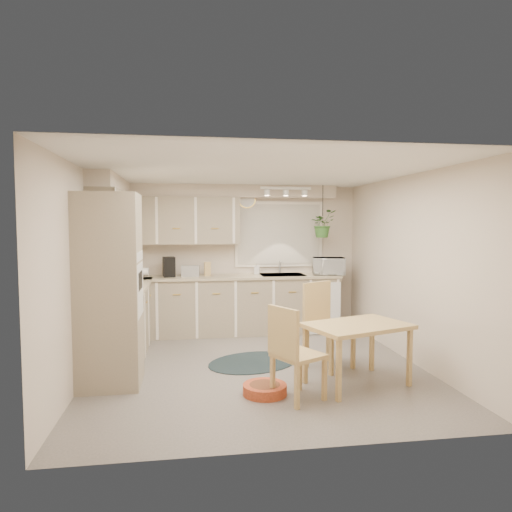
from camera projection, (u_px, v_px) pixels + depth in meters
name	position (u px, v px, depth m)	size (l,w,h in m)	color
floor	(256.00, 367.00, 5.65)	(4.20, 4.20, 0.00)	slate
ceiling	(256.00, 172.00, 5.48)	(4.20, 4.20, 0.00)	silver
wall_back	(238.00, 258.00, 7.63)	(4.00, 0.04, 2.40)	beige
wall_front	(297.00, 298.00, 3.49)	(4.00, 0.04, 2.40)	beige
wall_left	(86.00, 273.00, 5.27)	(0.04, 4.20, 2.40)	beige
wall_right	(410.00, 268.00, 5.86)	(0.04, 4.20, 2.40)	beige
base_cab_left	(124.00, 321.00, 6.23)	(0.60, 1.85, 0.90)	gray
base_cab_back	(228.00, 306.00, 7.36)	(3.60, 0.60, 0.90)	gray
counter_left	(124.00, 287.00, 6.20)	(0.64, 1.89, 0.04)	tan
counter_back	(228.00, 277.00, 7.32)	(3.64, 0.64, 0.04)	tan
oven_stack	(110.00, 290.00, 4.96)	(0.65, 0.65, 2.10)	gray
wall_oven_face	(140.00, 290.00, 5.00)	(0.02, 0.56, 0.58)	silver
upper_cab_left	(114.00, 220.00, 6.24)	(0.35, 2.00, 0.75)	gray
upper_cab_back	(177.00, 221.00, 7.27)	(2.00, 0.35, 0.75)	gray
soffit_left	(111.00, 185.00, 6.20)	(0.30, 2.00, 0.20)	beige
soffit_back	(226.00, 191.00, 7.38)	(3.60, 0.30, 0.20)	beige
cooktop	(119.00, 291.00, 5.63)	(0.52, 0.58, 0.02)	silver
range_hood	(116.00, 254.00, 5.59)	(0.40, 0.60, 0.14)	silver
window_blinds	(279.00, 234.00, 7.68)	(1.40, 0.02, 1.00)	silver
window_frame	(279.00, 234.00, 7.69)	(1.50, 0.02, 1.10)	white
sink	(282.00, 277.00, 7.46)	(0.70, 0.48, 0.10)	#A3A5AB
dishwasher_front	(323.00, 308.00, 7.28)	(0.58, 0.01, 0.83)	silver
track_light_bar	(286.00, 188.00, 7.12)	(0.80, 0.04, 0.04)	silver
wall_clock	(247.00, 199.00, 7.56)	(0.30, 0.30, 0.03)	gold
dining_table	(357.00, 354.00, 5.01)	(1.08, 0.72, 0.68)	tan
chair_left	(298.00, 352.00, 4.58)	(0.45, 0.45, 0.96)	tan
chair_back	(330.00, 326.00, 5.59)	(0.49, 0.49, 1.04)	tan
braided_rug	(253.00, 362.00, 5.83)	(1.19, 0.90, 0.01)	black
pet_bed	(265.00, 389.00, 4.74)	(0.46, 0.46, 0.11)	#C74827
microwave	(329.00, 264.00, 7.46)	(0.51, 0.28, 0.35)	silver
soap_bottle	(257.00, 272.00, 7.55)	(0.08, 0.18, 0.08)	silver
hanging_plant	(323.00, 227.00, 7.40)	(0.40, 0.45, 0.35)	#346628
coffee_maker	(169.00, 267.00, 7.18)	(0.18, 0.22, 0.31)	black
toaster	(190.00, 271.00, 7.25)	(0.28, 0.16, 0.17)	#A3A5AB
knife_block	(207.00, 269.00, 7.32)	(0.10, 0.10, 0.22)	tan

